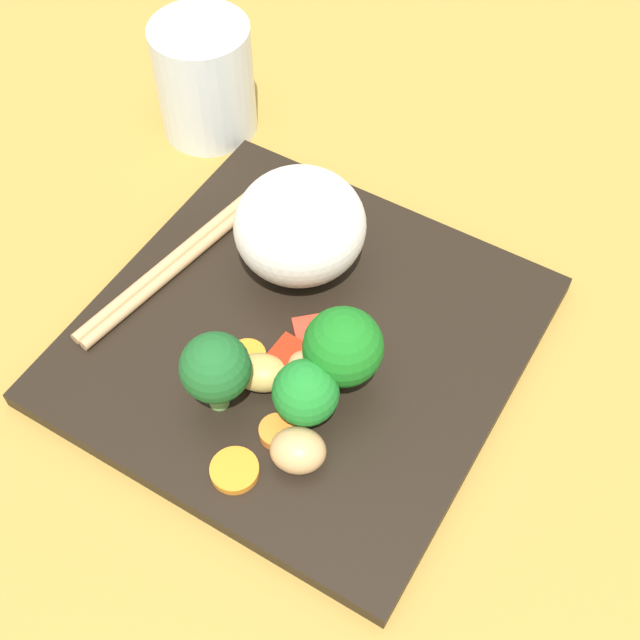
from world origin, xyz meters
The scene contains 17 objects.
ground_plane centered at (0.00, 0.00, -1.00)cm, with size 110.00×110.00×2.00cm, color #A37F35.
square_plate centered at (0.00, 0.00, 0.66)cm, with size 28.16×28.16×1.31cm, color black.
rice_mound centered at (-3.53, 5.20, 5.26)cm, with size 8.92×9.18×7.89cm, color silver.
broccoli_floret_0 centered at (3.85, -5.16, 4.19)cm, with size 4.18×4.18×5.10cm.
broccoli_floret_1 centered at (4.33, -1.69, 5.27)cm, with size 5.09×5.09×6.66cm.
broccoli_floret_2 centered at (-1.42, -7.17, 5.06)cm, with size 4.47×4.47×6.11cm.
carrot_slice_0 centered at (-1.81, -3.72, 1.68)cm, with size 2.50×2.50×0.75cm, color orange.
carrot_slice_1 centered at (2.38, -10.78, 1.60)cm, with size 3.02×3.02×0.58cm, color orange.
carrot_slice_2 centered at (3.07, -7.22, 1.68)cm, with size 2.32×2.32×0.75cm, color orange.
pepper_chunk_0 centered at (1.03, -0.01, 2.02)cm, with size 2.36×2.58×1.41cm, color red.
pepper_chunk_1 centered at (0.74, -2.57, 2.22)cm, with size 2.26×1.99×1.82cm, color red.
chicken_piece_0 centered at (0.36, -4.57, 2.44)cm, with size 3.80×2.67×2.25cm, color tan.
chicken_piece_1 centered at (5.15, -7.96, 2.58)cm, with size 3.46×2.99×2.54cm, color tan.
chicken_piece_2 centered at (3.19, 0.42, 2.49)cm, with size 3.65×3.34×2.36cm, color tan.
chicken_piece_3 centered at (2.81, -2.96, 2.65)cm, with size 3.59×2.68×2.67cm, color tan.
chopstick_pair centered at (-10.80, 1.08, 1.72)cm, with size 3.86×20.36×0.82cm.
drinking_glass centered at (-19.05, 14.50, 4.78)cm, with size 7.93×7.93×9.57cm, color silver.
Camera 1 is at (19.44, -27.35, 49.05)cm, focal length 48.16 mm.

